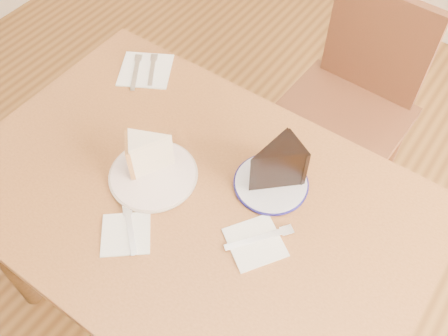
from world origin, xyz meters
TOP-DOWN VIEW (x-y plane):
  - ground at (0.00, 0.00)m, footprint 4.00×4.00m
  - table at (0.00, 0.00)m, footprint 1.20×0.80m
  - chair_far at (0.11, 0.76)m, footprint 0.45×0.45m
  - plate_cream at (-0.12, -0.01)m, footprint 0.22×0.22m
  - plate_navy at (0.15, 0.15)m, footprint 0.19×0.19m
  - carrot_cake at (-0.13, 0.02)m, footprint 0.13×0.13m
  - chocolate_cake at (0.14, 0.15)m, footprint 0.14×0.16m
  - napkin_cream at (-0.06, -0.18)m, footprint 0.16×0.16m
  - napkin_navy at (0.21, -0.02)m, footprint 0.17×0.17m
  - napkin_spare at (-0.40, 0.29)m, footprint 0.21×0.21m
  - fork_cream at (-0.06, -0.17)m, footprint 0.12×0.10m
  - knife_navy at (0.21, -0.01)m, footprint 0.11×0.15m
  - fork_spare at (-0.38, 0.30)m, footprint 0.09×0.12m
  - knife_spare at (-0.41, 0.26)m, footprint 0.10×0.14m

SIDE VIEW (x-z plane):
  - ground at x=0.00m, z-range 0.00..0.00m
  - chair_far at x=0.11m, z-range 0.05..0.94m
  - table at x=0.00m, z-range 0.28..1.03m
  - napkin_cream at x=-0.06m, z-range 0.75..0.75m
  - napkin_navy at x=0.21m, z-range 0.75..0.75m
  - napkin_spare at x=-0.40m, z-range 0.75..0.75m
  - plate_cream at x=-0.12m, z-range 0.75..0.76m
  - plate_navy at x=0.15m, z-range 0.75..0.76m
  - fork_cream at x=-0.06m, z-range 0.75..0.76m
  - knife_navy at x=0.21m, z-range 0.75..0.76m
  - fork_spare at x=-0.38m, z-range 0.75..0.76m
  - knife_spare at x=-0.41m, z-range 0.75..0.76m
  - carrot_cake at x=-0.13m, z-range 0.76..0.86m
  - chocolate_cake at x=0.14m, z-range 0.76..0.88m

